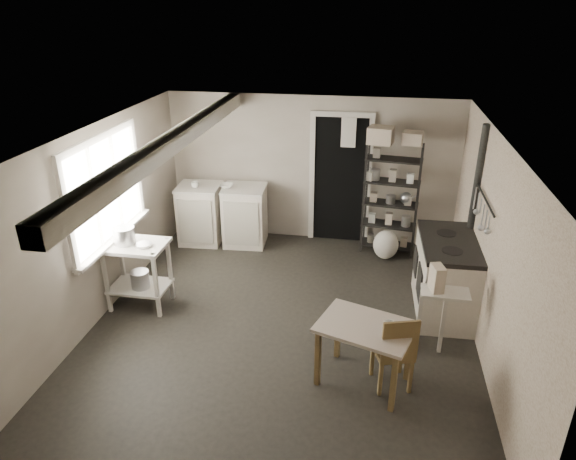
% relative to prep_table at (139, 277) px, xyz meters
% --- Properties ---
extents(floor, '(5.00, 5.00, 0.00)m').
position_rel_prep_table_xyz_m(floor, '(1.87, -0.08, -0.40)').
color(floor, black).
rests_on(floor, ground).
extents(ceiling, '(5.00, 5.00, 0.00)m').
position_rel_prep_table_xyz_m(ceiling, '(1.87, -0.08, 1.90)').
color(ceiling, beige).
rests_on(ceiling, wall_back).
extents(wall_back, '(4.50, 0.02, 2.30)m').
position_rel_prep_table_xyz_m(wall_back, '(1.87, 2.42, 0.75)').
color(wall_back, '#ACA193').
rests_on(wall_back, ground).
extents(wall_front, '(4.50, 0.02, 2.30)m').
position_rel_prep_table_xyz_m(wall_front, '(1.87, -2.58, 0.75)').
color(wall_front, '#ACA193').
rests_on(wall_front, ground).
extents(wall_left, '(0.02, 5.00, 2.30)m').
position_rel_prep_table_xyz_m(wall_left, '(-0.38, -0.08, 0.75)').
color(wall_left, '#ACA193').
rests_on(wall_left, ground).
extents(wall_right, '(0.02, 5.00, 2.30)m').
position_rel_prep_table_xyz_m(wall_right, '(4.12, -0.08, 0.75)').
color(wall_right, '#ACA193').
rests_on(wall_right, ground).
extents(window, '(0.12, 1.76, 1.28)m').
position_rel_prep_table_xyz_m(window, '(-0.35, 0.12, 1.10)').
color(window, silver).
rests_on(window, wall_left).
extents(doorway, '(0.96, 0.10, 2.08)m').
position_rel_prep_table_xyz_m(doorway, '(2.32, 2.39, 0.60)').
color(doorway, silver).
rests_on(doorway, ground).
extents(ceiling_beam, '(0.18, 5.00, 0.18)m').
position_rel_prep_table_xyz_m(ceiling_beam, '(0.67, -0.08, 1.80)').
color(ceiling_beam, silver).
rests_on(ceiling_beam, ceiling).
extents(wallpaper_panel, '(0.01, 5.00, 2.30)m').
position_rel_prep_table_xyz_m(wallpaper_panel, '(4.11, -0.08, 0.75)').
color(wallpaper_panel, beige).
rests_on(wallpaper_panel, wall_right).
extents(utensil_rail, '(0.06, 1.20, 0.44)m').
position_rel_prep_table_xyz_m(utensil_rail, '(4.06, 0.52, 1.15)').
color(utensil_rail, '#B1B1B3').
rests_on(utensil_rail, wall_right).
extents(prep_table, '(0.76, 0.55, 0.87)m').
position_rel_prep_table_xyz_m(prep_table, '(0.00, 0.00, 0.00)').
color(prep_table, silver).
rests_on(prep_table, ground).
extents(stockpot, '(0.31, 0.31, 0.28)m').
position_rel_prep_table_xyz_m(stockpot, '(-0.12, -0.00, 0.54)').
color(stockpot, '#B1B1B3').
rests_on(stockpot, prep_table).
extents(saucepan, '(0.25, 0.25, 0.11)m').
position_rel_prep_table_xyz_m(saucepan, '(0.14, -0.04, 0.45)').
color(saucepan, '#B1B1B3').
rests_on(saucepan, prep_table).
extents(bucket, '(0.29, 0.29, 0.25)m').
position_rel_prep_table_xyz_m(bucket, '(0.03, -0.05, -0.02)').
color(bucket, '#B1B1B3').
rests_on(bucket, prep_table).
extents(base_cabinets, '(1.47, 0.70, 0.94)m').
position_rel_prep_table_xyz_m(base_cabinets, '(0.51, 1.99, 0.06)').
color(base_cabinets, beige).
rests_on(base_cabinets, ground).
extents(mixing_bowl, '(0.29, 0.29, 0.07)m').
position_rel_prep_table_xyz_m(mixing_bowl, '(0.61, 1.97, 0.55)').
color(mixing_bowl, silver).
rests_on(mixing_bowl, base_cabinets).
extents(counter_cup, '(0.12, 0.12, 0.09)m').
position_rel_prep_table_xyz_m(counter_cup, '(0.13, 1.88, 0.56)').
color(counter_cup, silver).
rests_on(counter_cup, base_cabinets).
extents(shelf_rack, '(0.84, 0.41, 1.71)m').
position_rel_prep_table_xyz_m(shelf_rack, '(3.11, 2.09, 0.55)').
color(shelf_rack, black).
rests_on(shelf_rack, ground).
extents(shelf_jar, '(0.12, 0.12, 0.20)m').
position_rel_prep_table_xyz_m(shelf_jar, '(2.77, 2.06, 0.97)').
color(shelf_jar, silver).
rests_on(shelf_jar, shelf_rack).
extents(storage_box_a, '(0.40, 0.36, 0.24)m').
position_rel_prep_table_xyz_m(storage_box_a, '(2.89, 2.06, 1.61)').
color(storage_box_a, beige).
rests_on(storage_box_a, shelf_rack).
extents(storage_box_b, '(0.32, 0.30, 0.18)m').
position_rel_prep_table_xyz_m(storage_box_b, '(3.34, 2.10, 1.59)').
color(storage_box_b, beige).
rests_on(storage_box_b, shelf_rack).
extents(stove, '(0.71, 1.24, 0.96)m').
position_rel_prep_table_xyz_m(stove, '(3.79, 0.53, 0.04)').
color(stove, beige).
rests_on(stove, ground).
extents(stovepipe, '(0.11, 0.11, 1.34)m').
position_rel_prep_table_xyz_m(stovepipe, '(4.08, 0.98, 1.19)').
color(stovepipe, black).
rests_on(stovepipe, stove).
extents(side_ledge, '(0.51, 0.29, 0.78)m').
position_rel_prep_table_xyz_m(side_ledge, '(3.66, -0.36, 0.03)').
color(side_ledge, silver).
rests_on(side_ledge, ground).
extents(oats_box, '(0.16, 0.22, 0.29)m').
position_rel_prep_table_xyz_m(oats_box, '(3.55, -0.35, 0.61)').
color(oats_box, beige).
rests_on(oats_box, side_ledge).
extents(work_table, '(1.06, 0.89, 0.69)m').
position_rel_prep_table_xyz_m(work_table, '(2.85, -0.99, -0.02)').
color(work_table, '#BCAFA0').
rests_on(work_table, ground).
extents(table_cup, '(0.13, 0.13, 0.10)m').
position_rel_prep_table_xyz_m(table_cup, '(3.06, -1.05, 0.41)').
color(table_cup, silver).
rests_on(table_cup, work_table).
extents(chair, '(0.45, 0.46, 0.87)m').
position_rel_prep_table_xyz_m(chair, '(3.13, -0.97, 0.08)').
color(chair, brown).
rests_on(chair, ground).
extents(flour_sack, '(0.47, 0.43, 0.45)m').
position_rel_prep_table_xyz_m(flour_sack, '(3.08, 1.83, -0.16)').
color(flour_sack, silver).
rests_on(flour_sack, ground).
extents(floor_crock, '(0.16, 0.16, 0.16)m').
position_rel_prep_table_xyz_m(floor_crock, '(3.40, -0.23, -0.33)').
color(floor_crock, silver).
rests_on(floor_crock, ground).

